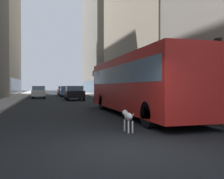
% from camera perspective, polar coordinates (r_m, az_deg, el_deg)
% --- Properties ---
extents(ground_plane, '(120.00, 120.00, 0.00)m').
position_cam_1_polar(ground_plane, '(40.94, -12.18, -1.50)').
color(ground_plane, black).
extents(sidewalk_left, '(2.40, 110.00, 0.15)m').
position_cam_1_polar(sidewalk_left, '(41.05, -20.15, -1.42)').
color(sidewalk_left, gray).
rests_on(sidewalk_left, ground).
extents(sidewalk_right, '(2.40, 110.00, 0.15)m').
position_cam_1_polar(sidewalk_right, '(41.62, -4.32, -1.35)').
color(sidewalk_right, gray).
rests_on(sidewalk_right, ground).
extents(building_right_far, '(9.84, 18.89, 30.00)m').
position_cam_1_polar(building_right_far, '(56.43, -0.33, 14.46)').
color(building_right_far, gray).
rests_on(building_right_far, ground).
extents(transit_bus, '(2.78, 11.53, 3.05)m').
position_cam_1_polar(transit_bus, '(13.73, 5.75, 1.64)').
color(transit_bus, red).
rests_on(transit_bus, ground).
extents(car_white_van, '(1.71, 4.78, 1.62)m').
position_cam_1_polar(car_white_van, '(34.74, -16.28, -0.54)').
color(car_white_van, silver).
rests_on(car_white_van, ground).
extents(car_red_coupe, '(1.78, 4.40, 1.62)m').
position_cam_1_polar(car_red_coupe, '(46.94, -11.09, -0.22)').
color(car_red_coupe, red).
rests_on(car_red_coupe, ground).
extents(car_blue_hatchback, '(1.93, 4.37, 1.62)m').
position_cam_1_polar(car_blue_hatchback, '(39.00, -10.27, -0.39)').
color(car_blue_hatchback, '#4C6BB7').
rests_on(car_blue_hatchback, ground).
extents(car_silver_sedan, '(1.76, 4.45, 1.62)m').
position_cam_1_polar(car_silver_sedan, '(51.78, -15.90, -0.15)').
color(car_silver_sedan, '#B7BABF').
rests_on(car_silver_sedan, ground).
extents(car_black_suv, '(1.95, 3.92, 1.62)m').
position_cam_1_polar(car_black_suv, '(28.82, -8.56, -0.77)').
color(car_black_suv, black).
rests_on(car_black_suv, ground).
extents(dalmatian_dog, '(0.22, 0.96, 0.72)m').
position_cam_1_polar(dalmatian_dog, '(8.64, 3.61, -6.19)').
color(dalmatian_dog, white).
rests_on(dalmatian_dog, ground).
extents(traffic_light_near, '(0.24, 0.41, 3.40)m').
position_cam_1_polar(traffic_light_near, '(11.32, 23.16, 5.14)').
color(traffic_light_near, black).
rests_on(traffic_light_near, sidewalk_right).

